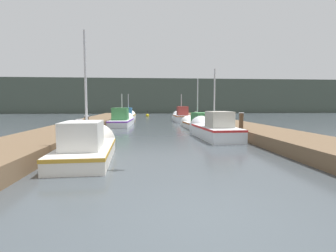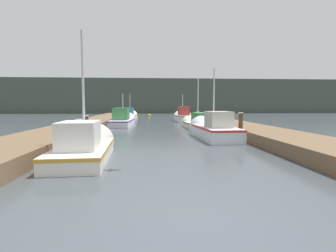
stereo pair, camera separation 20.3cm
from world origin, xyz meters
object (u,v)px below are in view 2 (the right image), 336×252
at_px(fishing_boat_2, 197,124).
at_px(channel_buoy, 149,115).
at_px(fishing_boat_4, 182,116).
at_px(fishing_boat_5, 130,115).
at_px(mooring_piling_2, 79,130).
at_px(mooring_piling_3, 241,126).
at_px(fishing_boat_3, 124,120).
at_px(mooring_piling_1, 197,117).
at_px(mooring_piling_0, 87,127).
at_px(fishing_boat_0, 86,146).
at_px(fishing_boat_1, 212,129).

relative_size(fishing_boat_2, channel_buoy, 5.91).
xyz_separation_m(fishing_boat_4, fishing_boat_5, (-5.99, 5.44, -0.08)).
distance_m(fishing_boat_4, mooring_piling_2, 16.42).
bearing_deg(fishing_boat_5, channel_buoy, 68.88).
height_order(mooring_piling_2, mooring_piling_3, mooring_piling_3).
bearing_deg(mooring_piling_2, fishing_boat_3, 82.26).
bearing_deg(mooring_piling_1, fishing_boat_4, 103.89).
relative_size(mooring_piling_0, mooring_piling_2, 1.12).
xyz_separation_m(fishing_boat_0, mooring_piling_1, (6.82, 15.18, 0.19)).
relative_size(fishing_boat_2, mooring_piling_1, 5.06).
relative_size(fishing_boat_0, channel_buoy, 4.90).
height_order(fishing_boat_0, mooring_piling_0, fishing_boat_0).
distance_m(fishing_boat_3, mooring_piling_1, 6.91).
distance_m(fishing_boat_0, fishing_boat_3, 14.11).
xyz_separation_m(fishing_boat_4, channel_buoy, (-3.54, 11.17, -0.37)).
height_order(fishing_boat_3, mooring_piling_2, fishing_boat_3).
distance_m(fishing_boat_2, fishing_boat_5, 15.64).
height_order(fishing_boat_1, fishing_boat_5, fishing_boat_1).
bearing_deg(mooring_piling_0, fishing_boat_2, 33.16).
xyz_separation_m(fishing_boat_0, fishing_boat_5, (-0.12, 24.45, 0.03)).
distance_m(fishing_boat_3, fishing_boat_5, 10.34).
distance_m(fishing_boat_4, mooring_piling_1, 3.95).
bearing_deg(mooring_piling_2, fishing_boat_4, 63.95).
distance_m(fishing_boat_0, fishing_boat_2, 11.54).
bearing_deg(fishing_boat_5, mooring_piling_3, -68.75).
height_order(fishing_boat_3, mooring_piling_3, fishing_boat_3).
relative_size(fishing_boat_0, mooring_piling_1, 4.19).
xyz_separation_m(fishing_boat_2, mooring_piling_2, (-7.15, -5.71, 0.16)).
distance_m(fishing_boat_0, channel_buoy, 30.28).
relative_size(fishing_boat_0, mooring_piling_0, 4.00).
height_order(fishing_boat_1, channel_buoy, fishing_boat_1).
xyz_separation_m(fishing_boat_2, fishing_boat_3, (-5.81, 4.14, 0.05)).
bearing_deg(mooring_piling_0, fishing_boat_4, 62.54).
distance_m(fishing_boat_1, mooring_piling_3, 1.54).
bearing_deg(fishing_boat_1, mooring_piling_1, 80.61).
relative_size(fishing_boat_1, mooring_piling_3, 3.65).
bearing_deg(fishing_boat_4, mooring_piling_2, -115.07).
bearing_deg(fishing_boat_0, mooring_piling_0, 99.99).
relative_size(fishing_boat_1, mooring_piling_2, 4.73).
xyz_separation_m(mooring_piling_0, mooring_piling_1, (8.04, 9.80, -0.03)).
bearing_deg(mooring_piling_2, fishing_boat_1, 4.56).
relative_size(fishing_boat_1, fishing_boat_5, 0.86).
bearing_deg(channel_buoy, fishing_boat_0, -94.41).
bearing_deg(channel_buoy, fishing_boat_5, -113.07).
distance_m(fishing_boat_3, mooring_piling_3, 12.24).
xyz_separation_m(fishing_boat_3, mooring_piling_1, (6.82, 1.07, 0.15)).
relative_size(fishing_boat_5, mooring_piling_0, 4.90).
bearing_deg(fishing_boat_4, fishing_boat_1, -89.75).
xyz_separation_m(fishing_boat_1, fishing_boat_2, (0.12, 5.15, -0.08)).
height_order(fishing_boat_5, mooring_piling_2, fishing_boat_5).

